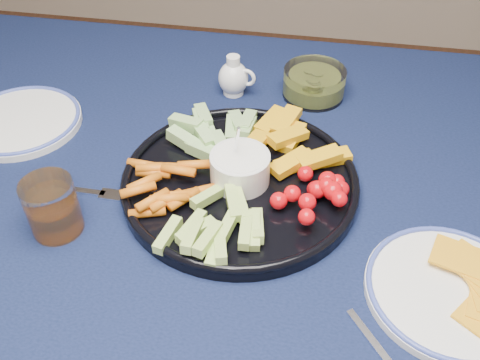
% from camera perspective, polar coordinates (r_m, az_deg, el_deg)
% --- Properties ---
extents(dining_table, '(1.67, 1.07, 0.75)m').
position_cam_1_polar(dining_table, '(0.93, 0.62, -5.29)').
color(dining_table, '#4E291A').
rests_on(dining_table, ground).
extents(crudite_platter, '(0.39, 0.39, 0.12)m').
position_cam_1_polar(crudite_platter, '(0.87, -0.11, 0.34)').
color(crudite_platter, black).
rests_on(crudite_platter, dining_table).
extents(creamer_pitcher, '(0.08, 0.06, 0.08)m').
position_cam_1_polar(creamer_pitcher, '(1.08, -0.66, 10.86)').
color(creamer_pitcher, white).
rests_on(creamer_pitcher, dining_table).
extents(pickle_bowl, '(0.12, 0.12, 0.06)m').
position_cam_1_polar(pickle_bowl, '(1.09, 7.89, 10.10)').
color(pickle_bowl, white).
rests_on(pickle_bowl, dining_table).
extents(cheese_plate, '(0.23, 0.23, 0.03)m').
position_cam_1_polar(cheese_plate, '(0.78, 21.52, -10.81)').
color(cheese_plate, white).
rests_on(cheese_plate, dining_table).
extents(juice_tumbler, '(0.08, 0.08, 0.09)m').
position_cam_1_polar(juice_tumbler, '(0.83, -19.31, -3.02)').
color(juice_tumbler, white).
rests_on(juice_tumbler, dining_table).
extents(fork_left, '(0.18, 0.02, 0.00)m').
position_cam_1_polar(fork_left, '(0.91, -16.79, -1.11)').
color(fork_left, silver).
rests_on(fork_left, dining_table).
extents(side_plate_extra, '(0.22, 0.22, 0.02)m').
position_cam_1_polar(side_plate_extra, '(1.09, -22.33, 5.87)').
color(side_plate_extra, white).
rests_on(side_plate_extra, dining_table).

